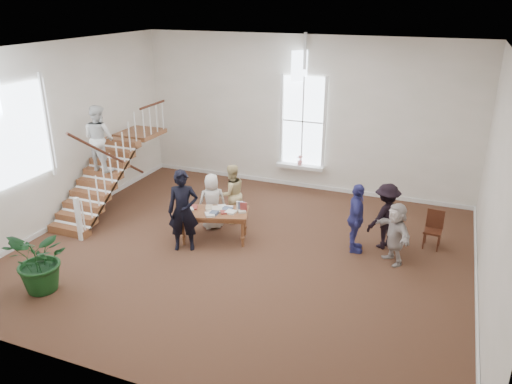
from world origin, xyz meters
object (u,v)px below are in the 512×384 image
at_px(elderly_woman, 212,201).
at_px(woman_cluster_b, 386,216).
at_px(library_table, 215,214).
at_px(person_yellow, 231,194).
at_px(side_chair, 434,227).
at_px(floor_plant, 41,260).
at_px(woman_cluster_c, 395,233).
at_px(woman_cluster_a, 356,218).
at_px(police_officer, 183,211).

height_order(elderly_woman, woman_cluster_b, woman_cluster_b).
xyz_separation_m(library_table, person_yellow, (-0.06, 1.09, 0.11)).
xyz_separation_m(library_table, elderly_woman, (-0.36, 0.59, 0.04)).
distance_m(woman_cluster_b, side_chair, 1.18).
height_order(library_table, floor_plant, floor_plant).
relative_size(elderly_woman, woman_cluster_b, 0.91).
relative_size(library_table, woman_cluster_c, 1.26).
height_order(woman_cluster_a, woman_cluster_b, woman_cluster_a).
relative_size(woman_cluster_b, side_chair, 1.74).
relative_size(police_officer, woman_cluster_c, 1.37).
bearing_deg(side_chair, woman_cluster_c, -119.99).
bearing_deg(side_chair, woman_cluster_b, -152.52).
relative_size(elderly_woman, woman_cluster_a, 0.87).
height_order(library_table, side_chair, side_chair).
bearing_deg(floor_plant, woman_cluster_c, 30.85).
xyz_separation_m(library_table, side_chair, (4.87, 1.59, -0.17)).
xyz_separation_m(library_table, woman_cluster_b, (3.81, 1.15, 0.11)).
distance_m(library_table, woman_cluster_c, 4.14).
bearing_deg(side_chair, floor_plant, -140.83).
xyz_separation_m(woman_cluster_a, side_chair, (1.66, 0.89, -0.32)).
bearing_deg(elderly_woman, police_officer, 49.99).
bearing_deg(library_table, person_yellow, 74.92).
distance_m(elderly_woman, woman_cluster_a, 3.58).
bearing_deg(elderly_woman, woman_cluster_c, 143.32).
distance_m(police_officer, woman_cluster_a, 3.92).
xyz_separation_m(police_officer, side_chair, (5.33, 2.25, -0.46)).
xyz_separation_m(woman_cluster_a, woman_cluster_b, (0.60, 0.45, -0.03)).
distance_m(police_officer, person_yellow, 1.80).
height_order(elderly_woman, person_yellow, person_yellow).
bearing_deg(woman_cluster_c, police_officer, -114.82).
bearing_deg(side_chair, woman_cluster_a, -146.99).
bearing_deg(library_table, floor_plant, -141.85).
relative_size(woman_cluster_c, floor_plant, 1.02).
bearing_deg(person_yellow, floor_plant, 15.47).
height_order(person_yellow, woman_cluster_a, woman_cluster_a).
bearing_deg(woman_cluster_a, police_officer, 97.61).
height_order(woman_cluster_b, side_chair, woman_cluster_b).
xyz_separation_m(elderly_woman, side_chair, (5.23, 1.00, -0.22)).
relative_size(police_officer, side_chair, 2.12).
xyz_separation_m(elderly_woman, person_yellow, (0.30, 0.50, 0.06)).
xyz_separation_m(person_yellow, woman_cluster_c, (4.17, -0.60, -0.08)).
bearing_deg(woman_cluster_b, elderly_woman, -45.44).
distance_m(woman_cluster_a, side_chair, 1.91).
xyz_separation_m(police_officer, woman_cluster_a, (3.67, 1.35, -0.14)).
bearing_deg(side_chair, person_yellow, -169.62).
height_order(elderly_woman, woman_cluster_a, woman_cluster_a).
bearing_deg(woman_cluster_b, woman_cluster_c, 61.79).
height_order(person_yellow, floor_plant, person_yellow).
distance_m(person_yellow, woman_cluster_a, 3.30).
bearing_deg(floor_plant, police_officer, 56.62).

